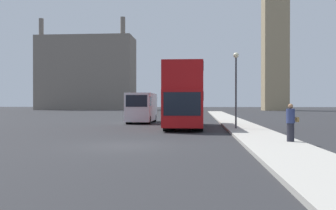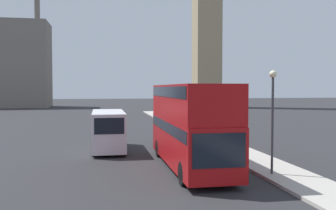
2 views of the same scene
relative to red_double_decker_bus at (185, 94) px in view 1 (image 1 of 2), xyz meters
The scene contains 7 objects.
ground_plane 12.27m from the red_double_decker_bus, 100.20° to the right, with size 300.00×300.00×0.00m, color #28282B.
sidewalk_strip 12.78m from the red_double_decker_bus, 70.37° to the right, with size 2.68×120.00×0.15m.
building_block_distant 76.35m from the red_double_decker_bus, 112.32° to the left, with size 25.16×10.17×23.63m.
red_double_decker_bus is the anchor object (origin of this frame).
white_van 7.75m from the red_double_decker_bus, 123.34° to the left, with size 2.17×6.16×2.71m.
pedestrian 12.17m from the red_double_decker_bus, 65.44° to the right, with size 0.53×0.37×1.66m.
street_lamp 4.51m from the red_double_decker_bus, 37.85° to the right, with size 0.36×0.36×5.03m.
Camera 1 is at (3.12, -15.89, 1.84)m, focal length 40.00 mm.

